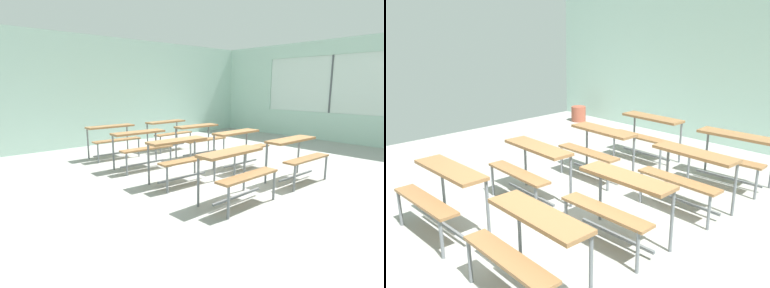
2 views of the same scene
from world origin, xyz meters
The scene contains 11 objects.
ground centered at (0.00, 0.00, -0.03)m, with size 10.00×9.00×0.05m, color #9E9E99.
wall_back centered at (0.00, 4.50, 1.50)m, with size 10.00×0.12×3.00m, color silver.
wall_right centered at (5.00, -0.13, 1.45)m, with size 0.12×9.00×3.00m.
desk_bench_r0c0 centered at (-1.03, -1.06, 0.56)m, with size 1.11×0.61×0.74m.
desk_bench_r0c1 centered at (0.53, -1.07, 0.56)m, with size 1.11×0.61×0.74m.
desk_bench_r1c0 centered at (-1.03, 0.17, 0.56)m, with size 1.12×0.63×0.74m.
desk_bench_r1c1 centered at (0.49, 0.15, 0.56)m, with size 1.10×0.60×0.74m.
desk_bench_r2c0 centered at (-1.03, 1.44, 0.56)m, with size 1.11×0.62×0.74m.
desk_bench_r2c1 centered at (0.54, 1.43, 0.56)m, with size 1.13×0.64×0.74m.
desk_bench_r3c0 centered at (-1.03, 2.69, 0.56)m, with size 1.11×0.61×0.74m.
desk_bench_r3c1 centered at (0.52, 2.62, 0.56)m, with size 1.12×0.63×0.74m.
Camera 1 is at (-4.24, -3.81, 1.64)m, focal length 28.74 mm.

